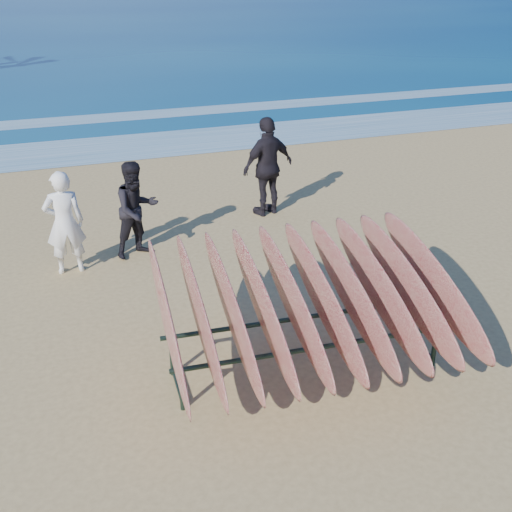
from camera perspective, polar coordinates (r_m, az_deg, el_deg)
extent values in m
plane|color=tan|center=(7.85, 2.02, -8.63)|extent=(120.00, 120.00, 0.00)
plane|color=navy|center=(61.26, -18.70, 19.66)|extent=(160.00, 160.00, 0.00)
plane|color=white|center=(16.81, -10.91, 9.55)|extent=(160.00, 160.00, 0.00)
plane|color=white|center=(20.18, -12.68, 11.94)|extent=(160.00, 160.00, 0.00)
cylinder|color=#1C2D24|center=(6.88, -6.59, -11.72)|extent=(0.06, 0.06, 0.50)
cylinder|color=#1C2D24|center=(7.78, 15.59, -7.79)|extent=(0.06, 0.06, 0.50)
cylinder|color=#1C2D24|center=(7.41, -7.47, -8.81)|extent=(0.06, 0.06, 0.50)
cylinder|color=#1C2D24|center=(8.26, 13.32, -5.50)|extent=(0.06, 0.06, 0.50)
cylinder|color=#1C2D24|center=(7.06, 5.33, -8.14)|extent=(3.20, 0.28, 0.06)
cylinder|color=#1C2D24|center=(7.57, 3.58, -5.58)|extent=(3.20, 0.28, 0.06)
cylinder|color=#1C2D24|center=(7.24, -6.98, -11.31)|extent=(0.09, 0.65, 0.04)
cylinder|color=#1C2D24|center=(8.10, 14.29, -7.64)|extent=(0.09, 0.65, 0.04)
ellipsoid|color=maroon|center=(6.76, -7.95, -5.42)|extent=(0.26, 2.74, 1.19)
ellipsoid|color=maroon|center=(6.80, -5.07, -5.04)|extent=(0.26, 2.74, 1.19)
ellipsoid|color=maroon|center=(6.86, -2.25, -4.66)|extent=(0.26, 2.74, 1.19)
ellipsoid|color=maroon|center=(6.94, 0.52, -4.28)|extent=(0.26, 2.74, 1.19)
ellipsoid|color=maroon|center=(7.03, 3.22, -3.90)|extent=(0.26, 2.74, 1.19)
ellipsoid|color=maroon|center=(7.14, 5.84, -3.52)|extent=(0.26, 2.74, 1.19)
ellipsoid|color=maroon|center=(7.27, 8.38, -3.14)|extent=(0.26, 2.74, 1.19)
ellipsoid|color=maroon|center=(7.40, 10.82, -2.77)|extent=(0.26, 2.74, 1.19)
ellipsoid|color=maroon|center=(7.55, 13.17, -2.42)|extent=(0.26, 2.74, 1.19)
ellipsoid|color=maroon|center=(7.72, 15.42, -2.07)|extent=(0.26, 2.74, 1.19)
imported|color=white|center=(9.89, -16.66, 2.85)|extent=(0.58, 0.38, 1.59)
imported|color=black|center=(10.22, -10.57, 4.08)|extent=(0.90, 0.80, 1.55)
imported|color=black|center=(11.75, 1.07, 7.95)|extent=(1.14, 0.72, 1.81)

